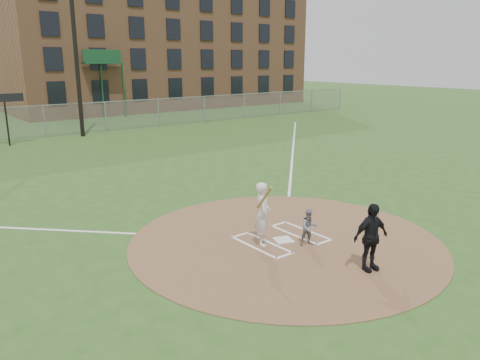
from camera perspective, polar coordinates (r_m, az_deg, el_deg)
ground at (r=12.85m, az=5.53°, el=-7.40°), size 140.00×140.00×0.00m
dirt_circle at (r=12.84m, az=5.53°, el=-7.36°), size 8.40×8.40×0.02m
home_plate at (r=12.80m, az=5.30°, el=-7.30°), size 0.61×0.61×0.03m
foul_line_first at (r=25.11m, az=6.45°, el=3.46°), size 17.04×17.04×0.01m
catcher at (r=12.45m, az=8.44°, el=-5.74°), size 0.58×0.52×0.97m
umpire at (r=11.20m, az=15.65°, el=-6.73°), size 1.00×0.57×1.61m
batters_boxes at (r=12.94m, az=5.07°, el=-7.11°), size 2.08×1.88×0.01m
batter_at_plate at (r=12.25m, az=2.80°, el=-4.11°), size 0.71×1.07×1.78m
outfield_fence at (r=31.93m, az=-22.75°, el=6.62°), size 56.08×0.08×2.03m
brick_warehouse at (r=52.58m, az=-10.81°, el=17.23°), size 30.00×17.17×15.00m
light_pole at (r=31.39m, az=-19.61°, el=17.06°), size 1.20×0.30×12.22m
scoreboard_sign at (r=29.48m, az=-26.76°, el=8.33°), size 2.00×0.10×2.93m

